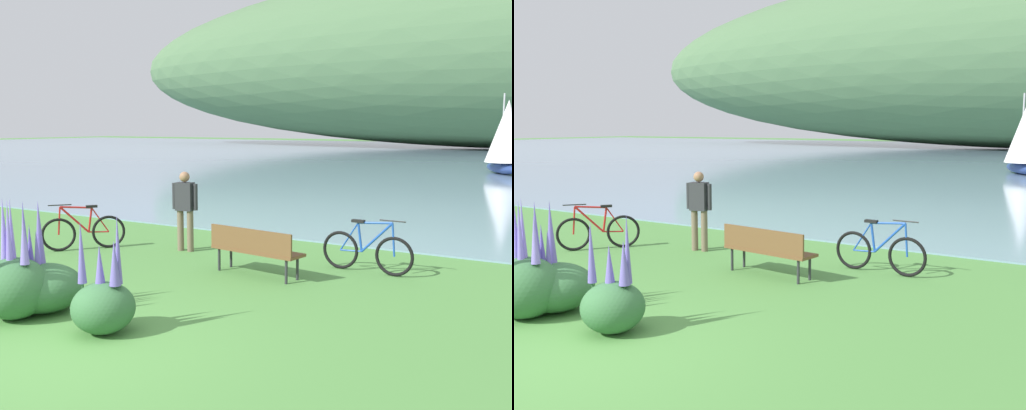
% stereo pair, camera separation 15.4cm
% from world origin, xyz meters
% --- Properties ---
extents(ground_plane, '(200.00, 200.00, 0.00)m').
position_xyz_m(ground_plane, '(0.00, 0.00, 0.00)').
color(ground_plane, '#518E42').
extents(park_bench_near_camera, '(1.85, 0.70, 0.88)m').
position_xyz_m(park_bench_near_camera, '(0.10, 4.29, 0.52)').
color(park_bench_near_camera, brown).
rests_on(park_bench_near_camera, ground).
extents(bicycle_leaning_near_bench, '(1.13, 1.43, 1.01)m').
position_xyz_m(bicycle_leaning_near_bench, '(-4.25, 4.31, 0.40)').
color(bicycle_leaning_near_bench, black).
rests_on(bicycle_leaning_near_bench, ground).
extents(bicycle_beside_path, '(1.77, 0.12, 1.01)m').
position_xyz_m(bicycle_beside_path, '(1.73, 5.59, 0.40)').
color(bicycle_beside_path, black).
rests_on(bicycle_beside_path, ground).
extents(person_on_the_grass, '(0.60, 0.27, 1.71)m').
position_xyz_m(person_on_the_grass, '(-2.28, 5.35, 0.98)').
color(person_on_the_grass, '#72604C').
rests_on(person_on_the_grass, ground).
extents(echium_bush_closest_to_camera, '(0.83, 0.83, 1.57)m').
position_xyz_m(echium_bush_closest_to_camera, '(-0.04, 0.77, 0.39)').
color(echium_bush_closest_to_camera, '#386B3D').
rests_on(echium_bush_closest_to_camera, ground).
extents(echium_bush_beside_closest, '(0.97, 0.97, 1.70)m').
position_xyz_m(echium_bush_beside_closest, '(-1.54, 0.55, 0.48)').
color(echium_bush_beside_closest, '#386B3D').
rests_on(echium_bush_beside_closest, ground).
extents(echium_bush_mid_cluster, '(1.10, 1.10, 1.62)m').
position_xyz_m(echium_bush_mid_cluster, '(-1.45, 0.98, 0.39)').
color(echium_bush_mid_cluster, '#386B3D').
rests_on(echium_bush_mid_cluster, ground).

